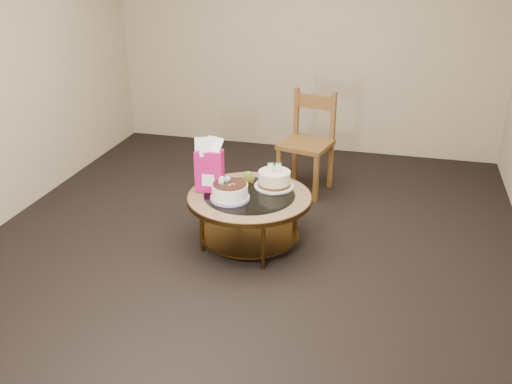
% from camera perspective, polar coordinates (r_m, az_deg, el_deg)
% --- Properties ---
extents(ground, '(5.00, 5.00, 0.00)m').
position_cam_1_polar(ground, '(4.82, -0.64, -5.23)').
color(ground, black).
rests_on(ground, ground).
extents(room_walls, '(4.52, 5.02, 2.61)m').
position_cam_1_polar(room_walls, '(4.27, -0.73, 13.08)').
color(room_walls, tan).
rests_on(room_walls, ground).
extents(coffee_table, '(1.02, 1.02, 0.46)m').
position_cam_1_polar(coffee_table, '(4.64, -0.66, -1.16)').
color(coffee_table, '#543918').
rests_on(coffee_table, ground).
extents(decorated_cake, '(0.31, 0.31, 0.18)m').
position_cam_1_polar(decorated_cake, '(4.51, -2.65, -0.02)').
color(decorated_cake, '#BD9ADA').
rests_on(decorated_cake, coffee_table).
extents(cream_cake, '(0.33, 0.33, 0.21)m').
position_cam_1_polar(cream_cake, '(4.73, 1.84, 1.28)').
color(cream_cake, silver).
rests_on(cream_cake, coffee_table).
extents(gift_bag, '(0.23, 0.18, 0.45)m').
position_cam_1_polar(gift_bag, '(4.62, -4.69, 2.71)').
color(gift_bag, '#BF1163').
rests_on(gift_bag, coffee_table).
extents(pillar_candle, '(0.12, 0.12, 0.09)m').
position_cam_1_polar(pillar_candle, '(4.86, -0.82, 1.42)').
color(pillar_candle, '#CCBC54').
rests_on(pillar_candle, coffee_table).
extents(dining_chair, '(0.55, 0.55, 0.99)m').
position_cam_1_polar(dining_chair, '(5.69, 5.19, 5.00)').
color(dining_chair, brown).
rests_on(dining_chair, ground).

